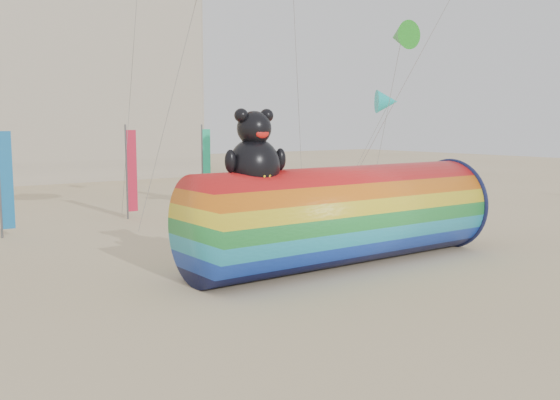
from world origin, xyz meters
TOP-DOWN VIEW (x-y plane):
  - ground at (0.00, 0.00)m, footprint 160.00×160.00m
  - windsock_assembly at (2.37, 0.08)m, footprint 12.60×3.84m
  - kite_handler at (4.67, 2.05)m, footprint 0.72×0.63m
  - fabric_bundle at (5.14, 0.99)m, footprint 2.62×1.35m
  - festival_banners at (0.15, 15.53)m, footprint 13.69×4.69m

SIDE VIEW (x-z plane):
  - ground at x=0.00m, z-range 0.00..0.00m
  - fabric_bundle at x=5.14m, z-range -0.03..0.37m
  - kite_handler at x=4.67m, z-range 0.00..1.67m
  - windsock_assembly at x=2.37m, z-range -0.98..4.83m
  - festival_banners at x=0.15m, z-range 0.04..5.24m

